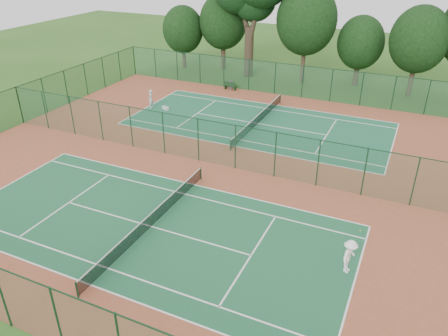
{
  "coord_description": "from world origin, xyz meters",
  "views": [
    {
      "loc": [
        12.91,
        -26.66,
        15.36
      ],
      "look_at": [
        2.04,
        -3.08,
        1.6
      ],
      "focal_mm": 35.0,
      "sensor_mm": 36.0,
      "label": 1
    }
  ],
  "objects_px": {
    "player_near": "(349,256)",
    "trash_bin": "(231,85)",
    "bench": "(230,86)",
    "kit_bag": "(166,108)",
    "player_far": "(151,99)"
  },
  "relations": [
    {
      "from": "bench",
      "to": "kit_bag",
      "type": "distance_m",
      "value": 9.18
    },
    {
      "from": "player_near",
      "to": "player_far",
      "type": "xyz_separation_m",
      "value": [
        -22.77,
        16.5,
        -0.02
      ]
    },
    {
      "from": "player_near",
      "to": "kit_bag",
      "type": "xyz_separation_m",
      "value": [
        -21.21,
        16.71,
        -0.82
      ]
    },
    {
      "from": "bench",
      "to": "trash_bin",
      "type": "bearing_deg",
      "value": 109.55
    },
    {
      "from": "player_near",
      "to": "kit_bag",
      "type": "bearing_deg",
      "value": 62.83
    },
    {
      "from": "player_far",
      "to": "player_near",
      "type": "bearing_deg",
      "value": 37.27
    },
    {
      "from": "player_near",
      "to": "trash_bin",
      "type": "distance_m",
      "value": 31.39
    },
    {
      "from": "player_near",
      "to": "kit_bag",
      "type": "height_order",
      "value": "player_near"
    },
    {
      "from": "player_near",
      "to": "player_far",
      "type": "distance_m",
      "value": 28.12
    },
    {
      "from": "kit_bag",
      "to": "trash_bin",
      "type": "bearing_deg",
      "value": 90.26
    },
    {
      "from": "player_near",
      "to": "bench",
      "type": "height_order",
      "value": "player_near"
    },
    {
      "from": "player_near",
      "to": "player_far",
      "type": "relative_size",
      "value": 1.02
    },
    {
      "from": "player_near",
      "to": "trash_bin",
      "type": "bearing_deg",
      "value": 46.13
    },
    {
      "from": "bench",
      "to": "kit_bag",
      "type": "bearing_deg",
      "value": -106.23
    },
    {
      "from": "player_far",
      "to": "trash_bin",
      "type": "bearing_deg",
      "value": 135.95
    }
  ]
}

